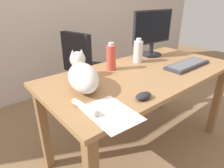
% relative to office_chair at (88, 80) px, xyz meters
% --- Properties ---
extents(ground_plane, '(8.00, 8.00, 0.00)m').
position_rel_office_chair_xyz_m(ground_plane, '(0.02, -0.77, -0.41)').
color(ground_plane, '#846647').
extents(desk, '(1.55, 0.75, 0.73)m').
position_rel_office_chair_xyz_m(desk, '(0.02, -0.77, 0.22)').
color(desk, '#9E7247').
rests_on(desk, ground_plane).
extents(office_chair, '(0.49, 0.48, 0.94)m').
position_rel_office_chair_xyz_m(office_chair, '(0.00, 0.00, 0.00)').
color(office_chair, black).
rests_on(office_chair, ground_plane).
extents(monitor, '(0.48, 0.20, 0.42)m').
position_rel_office_chair_xyz_m(monitor, '(0.42, -0.51, 0.55)').
color(monitor, '#232328').
rests_on(monitor, desk).
extents(keyboard, '(0.44, 0.15, 0.03)m').
position_rel_office_chair_xyz_m(keyboard, '(0.39, -0.92, 0.33)').
color(keyboard, '#333338').
rests_on(keyboard, desk).
extents(cat, '(0.31, 0.57, 0.20)m').
position_rel_office_chair_xyz_m(cat, '(-0.48, -0.71, 0.40)').
color(cat, silver).
rests_on(cat, desk).
extents(computer_mouse, '(0.11, 0.06, 0.04)m').
position_rel_office_chair_xyz_m(computer_mouse, '(-0.31, -1.06, 0.34)').
color(computer_mouse, '#232328').
rests_on(computer_mouse, desk).
extents(paper_sheet, '(0.23, 0.31, 0.00)m').
position_rel_office_chair_xyz_m(paper_sheet, '(-0.54, -1.06, 0.32)').
color(paper_sheet, white).
rests_on(paper_sheet, desk).
extents(water_bottle, '(0.07, 0.07, 0.21)m').
position_rel_office_chair_xyz_m(water_bottle, '(-0.14, -0.58, 0.42)').
color(water_bottle, '#D84C3D').
rests_on(water_bottle, desk).
extents(spray_bottle, '(0.08, 0.08, 0.21)m').
position_rel_office_chair_xyz_m(spray_bottle, '(0.15, -0.58, 0.42)').
color(spray_bottle, silver).
rests_on(spray_bottle, desk).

